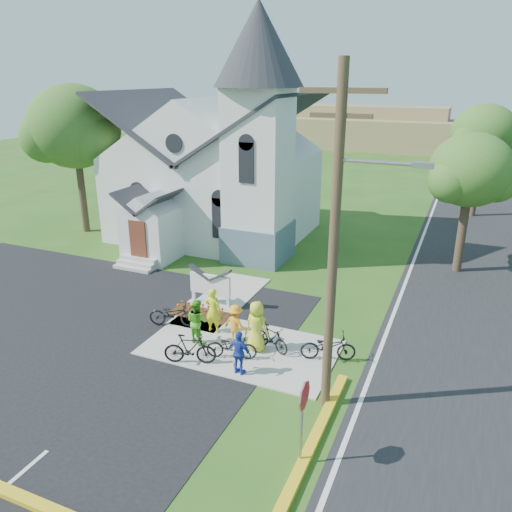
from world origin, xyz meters
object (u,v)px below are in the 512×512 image
at_px(cyclist_3, 236,324).
at_px(cyclist_2, 239,353).
at_px(cyclist_1, 197,321).
at_px(bike_4, 328,347).
at_px(cyclist_0, 213,310).
at_px(utility_pole, 336,237).
at_px(cyclist_4, 257,326).
at_px(bike_3, 272,338).
at_px(bike_0, 173,314).
at_px(bike_2, 232,346).
at_px(bike_1, 190,349).
at_px(church_sign, 210,285).
at_px(stop_sign, 303,406).

bearing_deg(cyclist_3, cyclist_2, 129.46).
height_order(cyclist_1, bike_4, cyclist_1).
bearing_deg(cyclist_2, cyclist_1, -21.32).
bearing_deg(bike_4, cyclist_0, 67.88).
height_order(utility_pole, cyclist_2, utility_pole).
bearing_deg(cyclist_2, cyclist_4, -79.12).
distance_m(bike_3, cyclist_4, 0.73).
bearing_deg(cyclist_3, cyclist_4, -179.37).
bearing_deg(utility_pole, cyclist_4, 147.65).
relative_size(cyclist_3, cyclist_4, 0.81).
relative_size(cyclist_3, bike_3, 0.97).
relative_size(utility_pole, cyclist_2, 6.36).
distance_m(bike_0, bike_4, 6.40).
distance_m(bike_0, cyclist_3, 2.92).
height_order(bike_2, bike_3, bike_3).
height_order(cyclist_1, bike_2, cyclist_1).
bearing_deg(cyclist_4, bike_3, -145.46).
bearing_deg(bike_4, cyclist_2, 110.06).
bearing_deg(bike_2, bike_1, 109.78).
distance_m(cyclist_2, bike_2, 1.07).
distance_m(cyclist_1, bike_3, 2.87).
xyz_separation_m(church_sign, bike_0, (-0.50, -2.25, -0.47)).
distance_m(cyclist_1, bike_1, 1.53).
bearing_deg(stop_sign, cyclist_4, 124.90).
bearing_deg(bike_4, cyclist_3, 74.34).
height_order(stop_sign, bike_4, stop_sign).
bearing_deg(church_sign, utility_pole, -35.60).
xyz_separation_m(bike_2, bike_4, (3.17, 1.27, 0.03)).
bearing_deg(bike_4, stop_sign, 168.93).
bearing_deg(bike_2, bike_3, -61.35).
relative_size(stop_sign, bike_4, 1.28).
distance_m(church_sign, bike_3, 4.57).
relative_size(stop_sign, cyclist_1, 1.43).
xyz_separation_m(utility_pole, bike_4, (-0.66, 2.43, -4.84)).
bearing_deg(bike_3, bike_1, 153.64).
bearing_deg(cyclist_1, bike_4, -152.22).
height_order(bike_0, cyclist_2, cyclist_2).
bearing_deg(cyclist_2, bike_4, -132.99).
distance_m(bike_1, bike_4, 4.85).
bearing_deg(utility_pole, stop_sign, -88.51).
bearing_deg(utility_pole, bike_0, 160.86).
xyz_separation_m(bike_3, cyclist_4, (-0.51, -0.21, 0.48)).
relative_size(church_sign, bike_1, 1.19).
bearing_deg(cyclist_1, bike_3, -149.42).
height_order(church_sign, bike_4, church_sign).
relative_size(cyclist_0, bike_1, 0.99).
xyz_separation_m(church_sign, cyclist_2, (3.41, -4.30, -0.19)).
height_order(church_sign, cyclist_3, church_sign).
distance_m(church_sign, bike_2, 4.50).
height_order(bike_1, bike_2, bike_1).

